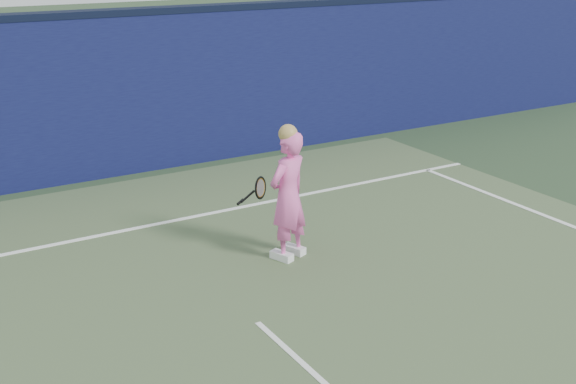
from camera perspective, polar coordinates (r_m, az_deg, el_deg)
ground at (r=6.54m, az=1.88°, el=-14.08°), size 80.00×80.00×0.00m
backstop_wall at (r=11.71m, az=-15.48°, el=7.04°), size 24.00×0.40×2.50m
wall_cap at (r=11.52m, az=-16.07°, el=13.36°), size 24.00×0.42×0.10m
player at (r=8.40m, az=0.00°, el=-0.25°), size 0.66×0.55×1.63m
racket at (r=8.66m, az=-2.32°, el=0.24°), size 0.51×0.24×0.28m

